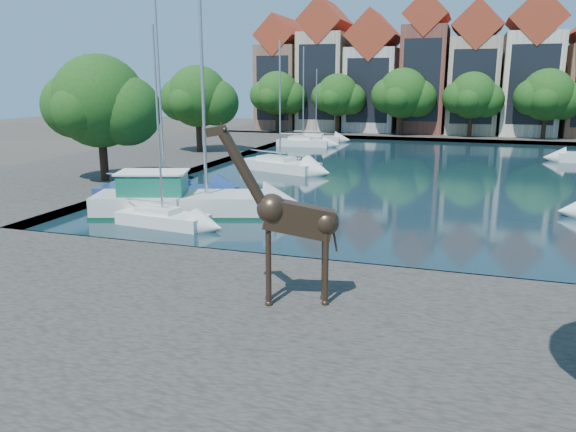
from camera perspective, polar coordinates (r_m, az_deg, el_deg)
name	(u,v)px	position (r m, az deg, el deg)	size (l,w,h in m)	color
ground	(400,280)	(20.85, 11.31, -6.35)	(160.00, 160.00, 0.00)	#38332B
water_basin	(438,175)	(44.13, 15.03, 4.06)	(38.00, 50.00, 0.08)	black
near_quay	(366,364)	(14.39, 7.92, -14.63)	(50.00, 14.00, 0.50)	#45413B
far_quay	(453,134)	(75.86, 16.41, 7.96)	(60.00, 16.00, 0.50)	#45413B
left_quay	(149,158)	(51.68, -13.93, 5.70)	(14.00, 52.00, 0.50)	#45413B
townhouse_west_end	(283,78)	(79.55, -0.50, 13.88)	(5.44, 9.18, 14.93)	brown
townhouse_west_mid	(325,71)	(77.88, 3.83, 14.50)	(5.94, 9.18, 16.79)	#BAAB8F
townhouse_west_inner	(373,78)	(76.55, 8.68, 13.73)	(6.43, 9.18, 15.15)	beige
townhouse_center	(425,69)	(75.77, 13.72, 14.27)	(5.44, 9.18, 16.93)	brown
townhouse_east_inner	(474,74)	(75.52, 18.35, 13.50)	(5.94, 9.18, 15.79)	tan
townhouse_east_mid	(531,71)	(75.80, 23.42, 13.37)	(6.43, 9.18, 16.65)	beige
far_tree_far_west	(278,95)	(74.02, -1.04, 12.21)	(7.28, 5.60, 7.68)	#332114
far_tree_west	(338,96)	(71.84, 5.14, 12.03)	(6.76, 5.20, 7.36)	#332114
far_tree_mid_west	(403,95)	(70.49, 11.65, 11.95)	(7.80, 6.00, 8.00)	#332114
far_tree_mid_east	(473,97)	(70.05, 18.28, 11.42)	(7.02, 5.40, 7.52)	#332114
far_tree_east	(548,97)	(70.51, 24.91, 10.95)	(7.54, 5.80, 7.84)	#332114
side_tree_left_near	(101,105)	(39.00, -18.48, 10.69)	(7.80, 6.00, 8.20)	#332114
side_tree_left_far	(199,99)	(53.23, -9.06, 11.70)	(7.28, 5.60, 7.88)	#332114
giraffe_statue	(289,218)	(16.37, 0.07, -0.21)	(3.63, 1.59, 5.32)	#38281C
motorsailer	(179,198)	(30.27, -10.97, 1.84)	(9.91, 5.57, 11.56)	silver
sailboat_left_a	(163,215)	(28.14, -12.59, 0.05)	(4.80, 2.15, 9.41)	white
sailboat_left_b	(165,190)	(34.17, -12.40, 2.60)	(8.21, 3.54, 11.61)	navy
sailboat_left_c	(280,163)	(44.29, -0.80, 5.38)	(6.90, 4.37, 9.86)	white
sailboat_left_d	(303,141)	(60.95, 1.54, 7.63)	(5.63, 2.34, 10.34)	white
sailboat_left_e	(316,137)	(66.09, 2.86, 8.00)	(5.75, 2.50, 8.20)	silver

